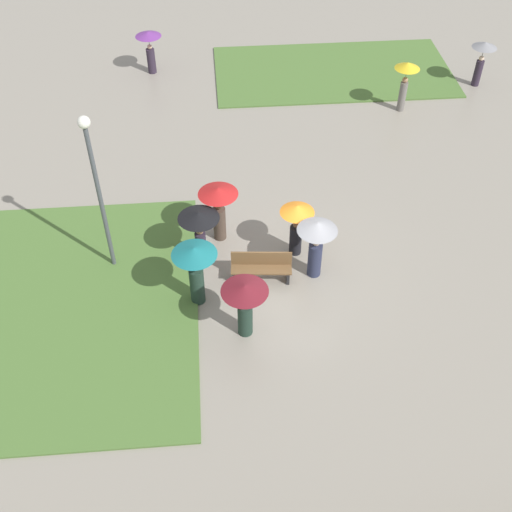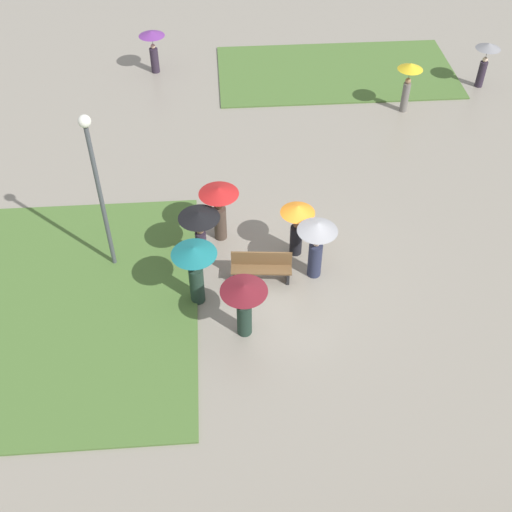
{
  "view_description": "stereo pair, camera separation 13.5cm",
  "coord_description": "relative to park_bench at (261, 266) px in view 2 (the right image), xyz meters",
  "views": [
    {
      "loc": [
        -2.11,
        -12.75,
        12.97
      ],
      "look_at": [
        -1.08,
        -0.33,
        0.96
      ],
      "focal_mm": 45.0,
      "sensor_mm": 36.0,
      "label": 1
    },
    {
      "loc": [
        -1.98,
        -12.76,
        12.97
      ],
      "look_at": [
        -1.08,
        -0.33,
        0.96
      ],
      "focal_mm": 45.0,
      "sensor_mm": 36.0,
      "label": 2
    }
  ],
  "objects": [
    {
      "name": "crowd_person_red",
      "position": [
        -1.08,
        1.81,
        0.86
      ],
      "size": [
        1.16,
        1.16,
        1.86
      ],
      "rotation": [
        0.0,
        0.0,
        4.33
      ],
      "color": "#47382D",
      "rests_on": "ground_plane"
    },
    {
      "name": "crowd_person_maroon",
      "position": [
        -0.58,
        -1.9,
        0.77
      ],
      "size": [
        1.19,
        1.19,
        1.74
      ],
      "rotation": [
        0.0,
        0.0,
        1.01
      ],
      "color": "#1E3328",
      "rests_on": "ground_plane"
    },
    {
      "name": "lawn_patch_far",
      "position": [
        4.03,
        11.65,
        -0.44
      ],
      "size": [
        9.73,
        5.05,
        0.06
      ],
      "color": "#4C7033",
      "rests_on": "ground_plane"
    },
    {
      "name": "ground_plane",
      "position": [
        0.92,
        0.25,
        -0.47
      ],
      "size": [
        90.0,
        90.0,
        0.0
      ],
      "primitive_type": "plane",
      "color": "gray"
    },
    {
      "name": "lamp_post",
      "position": [
        -4.17,
        0.89,
        2.64
      ],
      "size": [
        0.32,
        0.32,
        4.9
      ],
      "color": "#474C51",
      "rests_on": "ground_plane"
    },
    {
      "name": "crowd_person_teal",
      "position": [
        -1.78,
        -0.69,
        0.92
      ],
      "size": [
        1.19,
        1.19,
        1.95
      ],
      "rotation": [
        0.0,
        0.0,
        0.03
      ],
      "color": "#1E3328",
      "rests_on": "ground_plane"
    },
    {
      "name": "lone_walker_mid_plaza",
      "position": [
        6.08,
        8.48,
        0.97
      ],
      "size": [
        0.93,
        0.93,
        1.95
      ],
      "rotation": [
        0.0,
        0.0,
        4.51
      ],
      "color": "slate",
      "rests_on": "ground_plane"
    },
    {
      "name": "lone_walker_near_lawn",
      "position": [
        9.56,
        10.1,
        0.85
      ],
      "size": [
        0.97,
        0.97,
        1.82
      ],
      "rotation": [
        0.0,
        0.0,
        1.18
      ],
      "color": "#2D2333",
      "rests_on": "ground_plane"
    },
    {
      "name": "lawn_patch_near",
      "position": [
        -5.05,
        -0.74,
        -0.44
      ],
      "size": [
        6.49,
        8.6,
        0.06
      ],
      "color": "#4C7033",
      "rests_on": "ground_plane"
    },
    {
      "name": "lone_walker_far_path",
      "position": [
        -3.44,
        12.24,
        0.77
      ],
      "size": [
        1.05,
        1.05,
        1.75
      ],
      "rotation": [
        0.0,
        0.0,
        5.59
      ],
      "color": "#2D2333",
      "rests_on": "ground_plane"
    },
    {
      "name": "crowd_person_black",
      "position": [
        -1.65,
        0.93,
        0.86
      ],
      "size": [
        1.16,
        1.16,
        1.74
      ],
      "rotation": [
        0.0,
        0.0,
        2.49
      ],
      "color": "#2D2333",
      "rests_on": "ground_plane"
    },
    {
      "name": "crowd_person_grey",
      "position": [
        1.49,
        0.06,
        0.9
      ],
      "size": [
        1.1,
        1.1,
        1.91
      ],
      "rotation": [
        0.0,
        0.0,
        0.27
      ],
      "color": "#282D47",
      "rests_on": "ground_plane"
    },
    {
      "name": "park_bench",
      "position": [
        0.0,
        0.0,
        0.0
      ],
      "size": [
        1.71,
        0.57,
        0.9
      ],
      "rotation": [
        0.0,
        0.0,
        -0.09
      ],
      "color": "brown",
      "rests_on": "ground_plane"
    },
    {
      "name": "crowd_person_orange",
      "position": [
        1.08,
        0.98,
        0.76
      ],
      "size": [
        0.98,
        0.98,
        1.76
      ],
      "rotation": [
        0.0,
        0.0,
        1.81
      ],
      "color": "black",
      "rests_on": "ground_plane"
    }
  ]
}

